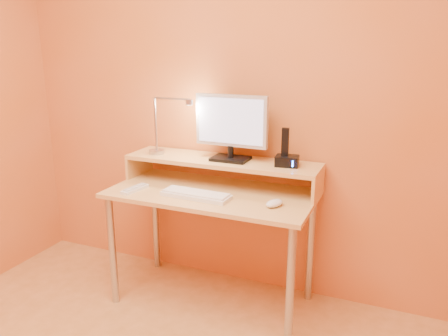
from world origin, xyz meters
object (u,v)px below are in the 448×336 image
at_px(keyboard, 196,195).
at_px(monitor_panel, 231,121).
at_px(phone_dock, 287,161).
at_px(mouse, 274,203).
at_px(remote_control, 135,189).
at_px(lamp_base, 157,152).

bearing_deg(keyboard, monitor_panel, 73.73).
relative_size(monitor_panel, phone_dock, 3.45).
xyz_separation_m(keyboard, mouse, (0.45, 0.02, 0.01)).
bearing_deg(keyboard, remote_control, -172.38).
bearing_deg(lamp_base, keyboard, -31.96).
height_order(monitor_panel, keyboard, monitor_panel).
relative_size(lamp_base, remote_control, 0.52).
distance_m(mouse, remote_control, 0.84).
xyz_separation_m(phone_dock, mouse, (0.00, -0.25, -0.17)).
height_order(monitor_panel, lamp_base, monitor_panel).
xyz_separation_m(phone_dock, keyboard, (-0.45, -0.28, -0.18)).
height_order(lamp_base, mouse, lamp_base).
bearing_deg(lamp_base, phone_dock, 2.04).
height_order(monitor_panel, remote_control, monitor_panel).
height_order(phone_dock, keyboard, phone_dock).
bearing_deg(mouse, keyboard, -152.75).
height_order(monitor_panel, mouse, monitor_panel).
xyz_separation_m(mouse, remote_control, (-0.84, -0.06, -0.01)).
distance_m(phone_dock, mouse, 0.30).
relative_size(monitor_panel, mouse, 3.96).
relative_size(mouse, remote_control, 0.59).
bearing_deg(monitor_panel, keyboard, -107.45).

